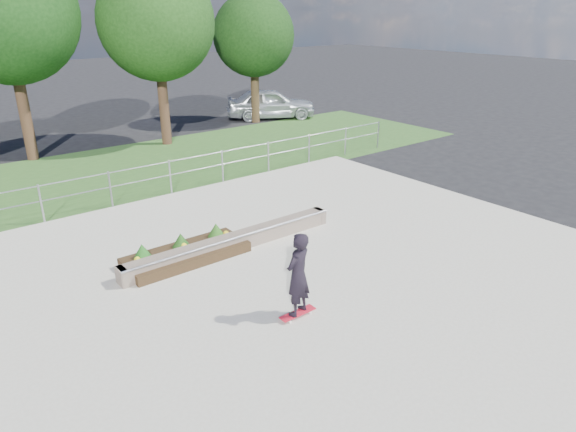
# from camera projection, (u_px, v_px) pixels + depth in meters

# --- Properties ---
(ground) EXTENTS (120.00, 120.00, 0.00)m
(ground) POSITION_uv_depth(u_px,v_px,m) (322.00, 282.00, 11.63)
(ground) COLOR black
(ground) RESTS_ON ground
(grass_verge) EXTENTS (30.00, 8.00, 0.02)m
(grass_verge) POSITION_uv_depth(u_px,v_px,m) (130.00, 171.00, 19.63)
(grass_verge) COLOR #2A4F1F
(grass_verge) RESTS_ON ground
(concrete_slab) EXTENTS (15.00, 15.00, 0.06)m
(concrete_slab) POSITION_uv_depth(u_px,v_px,m) (322.00, 281.00, 11.62)
(concrete_slab) COLOR #A8A495
(concrete_slab) RESTS_ON ground
(fence) EXTENTS (20.06, 0.06, 1.20)m
(fence) POSITION_uv_depth(u_px,v_px,m) (170.00, 173.00, 16.80)
(fence) COLOR #96989E
(fence) RESTS_ON ground
(tree_mid_left) EXTENTS (5.25, 5.25, 8.25)m
(tree_mid_left) POSITION_uv_depth(u_px,v_px,m) (6.00, 13.00, 19.00)
(tree_mid_left) COLOR #362015
(tree_mid_left) RESTS_ON ground
(tree_mid_right) EXTENTS (4.90, 4.90, 7.70)m
(tree_mid_right) POSITION_uv_depth(u_px,v_px,m) (156.00, 22.00, 21.57)
(tree_mid_right) COLOR #352015
(tree_mid_right) RESTS_ON ground
(tree_far_right) EXTENTS (4.20, 4.20, 6.60)m
(tree_far_right) POSITION_uv_depth(u_px,v_px,m) (254.00, 36.00, 26.39)
(tree_far_right) COLOR #342414
(tree_far_right) RESTS_ON ground
(grind_ledge) EXTENTS (6.00, 0.44, 0.43)m
(grind_ledge) POSITION_uv_depth(u_px,v_px,m) (234.00, 242.00, 13.01)
(grind_ledge) COLOR brown
(grind_ledge) RESTS_ON concrete_slab
(planter_bed) EXTENTS (3.00, 1.20, 0.61)m
(planter_bed) POSITION_uv_depth(u_px,v_px,m) (186.00, 252.00, 12.54)
(planter_bed) COLOR black
(planter_bed) RESTS_ON concrete_slab
(skateboarder) EXTENTS (0.80, 0.59, 1.81)m
(skateboarder) POSITION_uv_depth(u_px,v_px,m) (298.00, 275.00, 9.89)
(skateboarder) COLOR silver
(skateboarder) RESTS_ON concrete_slab
(parked_car) EXTENTS (5.26, 4.10, 1.67)m
(parked_car) POSITION_uv_depth(u_px,v_px,m) (271.00, 103.00, 28.72)
(parked_car) COLOR #B6BBC0
(parked_car) RESTS_ON ground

